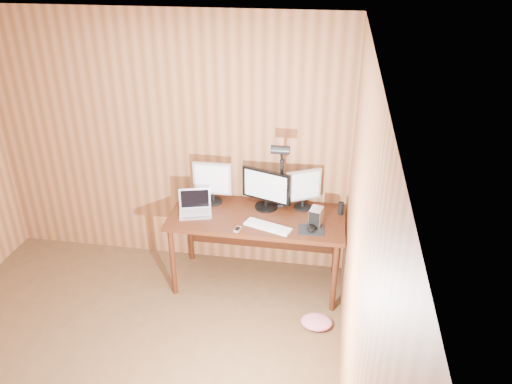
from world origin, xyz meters
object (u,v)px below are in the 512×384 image
(desk, at_px, (258,223))
(monitor_center, at_px, (266,189))
(phone, at_px, (238,229))
(monitor_left, at_px, (212,182))
(speaker, at_px, (341,208))
(mouse, at_px, (311,228))
(laptop, at_px, (195,207))
(monitor_right, at_px, (303,188))
(hard_drive, at_px, (316,217))
(desk_lamp, at_px, (281,167))
(keyboard, at_px, (268,226))

(desk, xyz_separation_m, monitor_center, (0.06, 0.09, 0.32))
(desk, height_order, phone, phone)
(monitor_left, xyz_separation_m, speaker, (1.21, -0.03, -0.16))
(monitor_center, relative_size, mouse, 3.88)
(desk, xyz_separation_m, laptop, (-0.57, -0.10, 0.17))
(monitor_right, height_order, laptop, monitor_right)
(laptop, bearing_deg, desk, -5.92)
(hard_drive, bearing_deg, monitor_right, 127.76)
(monitor_left, relative_size, desk_lamp, 0.57)
(laptop, distance_m, hard_drive, 1.11)
(speaker, bearing_deg, desk, -173.49)
(laptop, bearing_deg, phone, -44.16)
(monitor_center, height_order, keyboard, monitor_center)
(hard_drive, bearing_deg, monitor_center, 165.56)
(desk, relative_size, desk_lamp, 2.23)
(monitor_center, relative_size, keyboard, 1.07)
(desk, bearing_deg, desk_lamp, 19.69)
(speaker, bearing_deg, monitor_left, 178.70)
(monitor_left, relative_size, phone, 3.97)
(hard_drive, bearing_deg, phone, -151.67)
(mouse, bearing_deg, keyboard, 169.49)
(desk, xyz_separation_m, monitor_right, (0.40, 0.14, 0.33))
(mouse, bearing_deg, hard_drive, 58.79)
(speaker, bearing_deg, phone, -154.11)
(monitor_left, xyz_separation_m, laptop, (-0.12, -0.21, -0.17))
(speaker, bearing_deg, keyboard, -151.13)
(monitor_center, distance_m, laptop, 0.68)
(monitor_center, bearing_deg, laptop, -144.32)
(monitor_right, xyz_separation_m, keyboard, (-0.27, -0.40, -0.20))
(speaker, bearing_deg, monitor_center, 179.54)
(monitor_left, xyz_separation_m, mouse, (0.96, -0.36, -0.20))
(monitor_center, bearing_deg, phone, -94.25)
(monitor_left, bearing_deg, desk_lamp, -5.17)
(monitor_center, bearing_deg, mouse, -17.60)
(desk, relative_size, speaker, 13.25)
(mouse, height_order, speaker, speaker)
(mouse, bearing_deg, desk, 141.41)
(desk, xyz_separation_m, keyboard, (0.13, -0.26, 0.13))
(phone, bearing_deg, mouse, 16.49)
(monitor_right, height_order, speaker, monitor_right)
(mouse, distance_m, speaker, 0.41)
(monitor_left, bearing_deg, monitor_center, -3.73)
(monitor_center, bearing_deg, keyboard, -60.12)
(monitor_right, relative_size, desk_lamp, 0.54)
(laptop, xyz_separation_m, desk_lamp, (0.77, 0.17, 0.39))
(monitor_right, bearing_deg, keyboard, -152.33)
(desk, relative_size, monitor_left, 3.88)
(speaker, bearing_deg, desk_lamp, -178.31)
(hard_drive, distance_m, speaker, 0.32)
(monitor_center, xyz_separation_m, hard_drive, (0.48, -0.24, -0.12))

